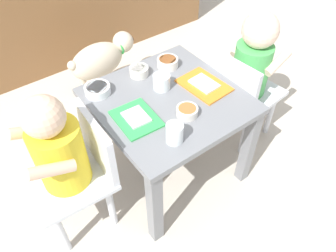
% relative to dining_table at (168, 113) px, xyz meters
% --- Properties ---
extents(ground_plane, '(7.00, 7.00, 0.00)m').
position_rel_dining_table_xyz_m(ground_plane, '(0.00, 0.00, -0.35)').
color(ground_plane, beige).
extents(dining_table, '(0.54, 0.54, 0.43)m').
position_rel_dining_table_xyz_m(dining_table, '(0.00, 0.00, 0.00)').
color(dining_table, slate).
rests_on(dining_table, ground).
extents(seated_child_left, '(0.29, 0.29, 0.65)m').
position_rel_dining_table_xyz_m(seated_child_left, '(-0.43, 0.01, 0.05)').
color(seated_child_left, silver).
rests_on(seated_child_left, ground).
extents(seated_child_right, '(0.30, 0.30, 0.65)m').
position_rel_dining_table_xyz_m(seated_child_right, '(0.43, -0.02, 0.06)').
color(seated_child_right, silver).
rests_on(seated_child_right, ground).
extents(dog, '(0.42, 0.19, 0.32)m').
position_rel_dining_table_xyz_m(dog, '(0.05, 0.69, -0.14)').
color(dog, beige).
rests_on(dog, ground).
extents(food_tray_left, '(0.15, 0.18, 0.02)m').
position_rel_dining_table_xyz_m(food_tray_left, '(-0.16, -0.02, 0.08)').
color(food_tray_left, green).
rests_on(food_tray_left, dining_table).
extents(food_tray_right, '(0.15, 0.21, 0.02)m').
position_rel_dining_table_xyz_m(food_tray_right, '(0.16, -0.02, 0.08)').
color(food_tray_right, orange).
rests_on(food_tray_right, dining_table).
extents(water_cup_left, '(0.06, 0.06, 0.07)m').
position_rel_dining_table_xyz_m(water_cup_left, '(-0.11, -0.19, 0.11)').
color(water_cup_left, white).
rests_on(water_cup_left, dining_table).
extents(water_cup_right, '(0.07, 0.07, 0.06)m').
position_rel_dining_table_xyz_m(water_cup_right, '(0.02, 0.06, 0.10)').
color(water_cup_right, white).
rests_on(water_cup_right, dining_table).
extents(veggie_bowl_near, '(0.09, 0.09, 0.04)m').
position_rel_dining_table_xyz_m(veggie_bowl_near, '(0.12, 0.17, 0.10)').
color(veggie_bowl_near, white).
rests_on(veggie_bowl_near, dining_table).
extents(cereal_bowl_right_side, '(0.08, 0.08, 0.03)m').
position_rel_dining_table_xyz_m(cereal_bowl_right_side, '(0.00, -0.11, 0.09)').
color(cereal_bowl_right_side, silver).
rests_on(cereal_bowl_right_side, dining_table).
extents(veggie_bowl_far, '(0.10, 0.10, 0.03)m').
position_rel_dining_table_xyz_m(veggie_bowl_far, '(-0.20, 0.19, 0.09)').
color(veggie_bowl_far, white).
rests_on(veggie_bowl_far, dining_table).
extents(cereal_bowl_left_side, '(0.08, 0.08, 0.04)m').
position_rel_dining_table_xyz_m(cereal_bowl_left_side, '(-0.01, 0.19, 0.10)').
color(cereal_bowl_left_side, silver).
rests_on(cereal_bowl_left_side, dining_table).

